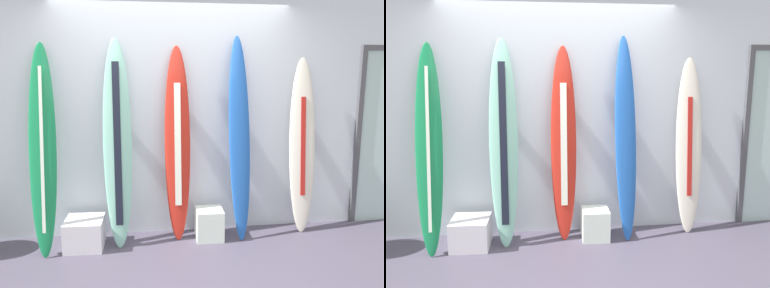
# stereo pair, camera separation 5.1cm
# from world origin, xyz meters

# --- Properties ---
(ground) EXTENTS (8.00, 8.00, 0.04)m
(ground) POSITION_xyz_m (0.00, 0.00, -0.02)
(ground) COLOR #4B4556
(wall_back) EXTENTS (7.20, 0.20, 2.80)m
(wall_back) POSITION_xyz_m (0.00, 1.30, 1.40)
(wall_back) COLOR silver
(wall_back) RESTS_ON ground
(surfboard_emerald) EXTENTS (0.28, 0.53, 2.09)m
(surfboard_emerald) POSITION_xyz_m (-1.32, 0.91, 1.04)
(surfboard_emerald) COLOR #177F48
(surfboard_emerald) RESTS_ON ground
(surfboard_seafoam) EXTENTS (0.30, 0.39, 2.14)m
(surfboard_seafoam) POSITION_xyz_m (-0.60, 0.97, 1.06)
(surfboard_seafoam) COLOR #87C9B3
(surfboard_seafoam) RESTS_ON ground
(surfboard_crimson) EXTENTS (0.29, 0.31, 2.07)m
(surfboard_crimson) POSITION_xyz_m (0.02, 1.03, 1.02)
(surfboard_crimson) COLOR red
(surfboard_crimson) RESTS_ON ground
(surfboard_cobalt) EXTENTS (0.25, 0.39, 2.17)m
(surfboard_cobalt) POSITION_xyz_m (0.68, 0.97, 1.09)
(surfboard_cobalt) COLOR #2058B4
(surfboard_cobalt) RESTS_ON ground
(surfboard_ivory) EXTENTS (0.30, 0.27, 1.95)m
(surfboard_ivory) POSITION_xyz_m (1.42, 1.04, 0.96)
(surfboard_ivory) COLOR silver
(surfboard_ivory) RESTS_ON ground
(display_block_left) EXTENTS (0.30, 0.30, 0.33)m
(display_block_left) POSITION_xyz_m (0.35, 0.92, 0.17)
(display_block_left) COLOR white
(display_block_left) RESTS_ON ground
(display_block_center) EXTENTS (0.40, 0.40, 0.30)m
(display_block_center) POSITION_xyz_m (-0.96, 0.89, 0.15)
(display_block_center) COLOR white
(display_block_center) RESTS_ON ground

